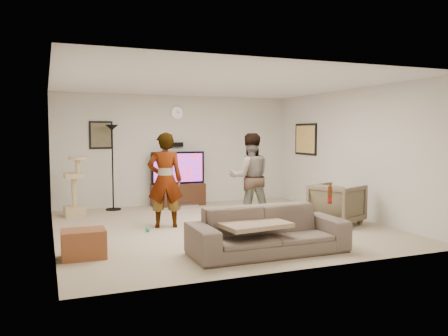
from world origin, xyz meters
name	(u,v)px	position (x,y,z in m)	size (l,w,h in m)	color
floor	(220,227)	(0.00, 0.00, -0.01)	(5.50, 5.50, 0.02)	tan
ceiling	(219,83)	(0.00, 0.00, 2.51)	(5.50, 5.50, 0.02)	white
wall_back	(177,150)	(0.00, 2.75, 1.25)	(5.50, 0.04, 2.50)	#EEE6CC
wall_front	(302,167)	(0.00, -2.75, 1.25)	(5.50, 0.04, 2.50)	#EEE6CC
wall_left	(51,159)	(-2.75, 0.00, 1.25)	(0.04, 5.50, 2.50)	#EEE6CC
wall_right	(350,153)	(2.75, 0.00, 1.25)	(0.04, 5.50, 2.50)	#EEE6CC
wall_clock	(177,113)	(0.00, 2.72, 2.10)	(0.26, 0.26, 0.04)	white
wall_speaker	(178,144)	(0.00, 2.69, 1.38)	(0.25, 0.10, 0.10)	black
picture_back	(101,135)	(-1.70, 2.73, 1.60)	(0.42, 0.03, 0.52)	brown
picture_right	(306,139)	(2.73, 1.60, 1.50)	(0.03, 0.78, 0.62)	#DDB15B
tv_stand	(178,195)	(-0.05, 2.50, 0.25)	(1.19, 0.45, 0.50)	#321C10
console_box	(188,206)	(0.07, 2.11, 0.04)	(0.40, 0.30, 0.07)	silver
tv	(178,168)	(-0.05, 2.50, 0.86)	(1.23, 0.08, 0.73)	black
tv_screen	(178,168)	(-0.05, 2.46, 0.86)	(1.13, 0.01, 0.64)	#3927E0
floor_lamp	(113,168)	(-1.51, 2.42, 0.91)	(0.32, 0.32, 1.81)	black
cat_tree	(74,186)	(-2.33, 1.95, 0.59)	(0.38, 0.38, 1.19)	tan
person_left	(165,180)	(-0.91, 0.27, 0.83)	(0.60, 0.40, 1.66)	#BCBCBC
person_right	(250,177)	(0.72, 0.28, 0.82)	(0.80, 0.62, 1.64)	#345B8E
sofa	(268,231)	(-0.03, -1.93, 0.32)	(2.16, 0.84, 0.63)	brown
throw_blanket	(252,224)	(-0.27, -1.93, 0.43)	(0.90, 0.70, 0.06)	tan
beer_bottle	(330,195)	(0.96, -1.93, 0.76)	(0.06, 0.06, 0.25)	#5A2309
armchair	(337,204)	(2.04, -0.61, 0.37)	(0.79, 0.81, 0.74)	brown
side_table	(84,244)	(-2.40, -1.24, 0.19)	(0.56, 0.42, 0.38)	brown
toy_ball	(148,230)	(-1.28, 0.00, 0.04)	(0.07, 0.07, 0.07)	#0D9873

